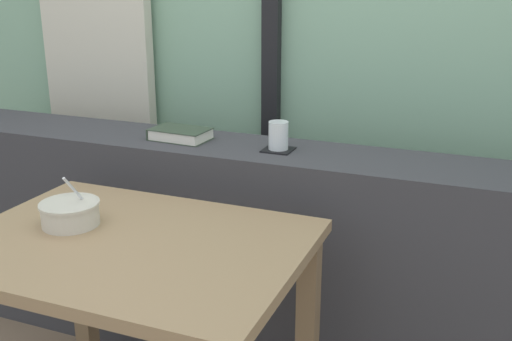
{
  "coord_description": "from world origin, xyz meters",
  "views": [
    {
      "loc": [
        0.8,
        -1.34,
        1.42
      ],
      "look_at": [
        0.12,
        0.34,
        0.83
      ],
      "focal_mm": 42.32,
      "sensor_mm": 36.0,
      "label": 1
    }
  ],
  "objects_px": {
    "coaster_square": "(278,150)",
    "closed_book": "(180,134)",
    "juice_glass": "(278,136)",
    "breakfast_table": "(133,284)",
    "soup_bowl": "(70,213)"
  },
  "relations": [
    {
      "from": "coaster_square",
      "to": "closed_book",
      "type": "distance_m",
      "value": 0.38
    },
    {
      "from": "soup_bowl",
      "to": "juice_glass",
      "type": "bearing_deg",
      "value": 55.11
    },
    {
      "from": "breakfast_table",
      "to": "juice_glass",
      "type": "relative_size",
      "value": 9.7
    },
    {
      "from": "coaster_square",
      "to": "closed_book",
      "type": "relative_size",
      "value": 0.46
    },
    {
      "from": "coaster_square",
      "to": "juice_glass",
      "type": "distance_m",
      "value": 0.05
    },
    {
      "from": "soup_bowl",
      "to": "coaster_square",
      "type": "bearing_deg",
      "value": 55.11
    },
    {
      "from": "coaster_square",
      "to": "soup_bowl",
      "type": "bearing_deg",
      "value": -124.89
    },
    {
      "from": "closed_book",
      "to": "juice_glass",
      "type": "bearing_deg",
      "value": -0.57
    },
    {
      "from": "juice_glass",
      "to": "closed_book",
      "type": "height_order",
      "value": "juice_glass"
    },
    {
      "from": "breakfast_table",
      "to": "juice_glass",
      "type": "bearing_deg",
      "value": 72.32
    },
    {
      "from": "coaster_square",
      "to": "juice_glass",
      "type": "bearing_deg",
      "value": -90.0
    },
    {
      "from": "juice_glass",
      "to": "closed_book",
      "type": "relative_size",
      "value": 0.44
    },
    {
      "from": "coaster_square",
      "to": "juice_glass",
      "type": "relative_size",
      "value": 1.03
    },
    {
      "from": "breakfast_table",
      "to": "coaster_square",
      "type": "bearing_deg",
      "value": 72.32
    },
    {
      "from": "breakfast_table",
      "to": "soup_bowl",
      "type": "relative_size",
      "value": 5.52
    }
  ]
}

